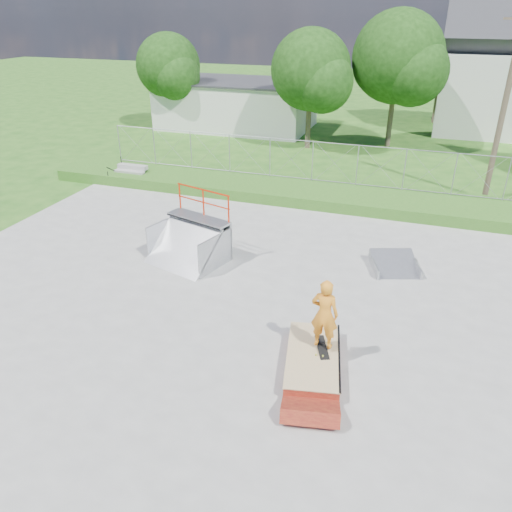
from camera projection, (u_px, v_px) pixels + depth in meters
The scene contains 17 objects.
ground at pixel (225, 308), 14.11m from camera, with size 120.00×120.00×0.00m, color #255719.
concrete_pad at pixel (225, 307), 14.10m from camera, with size 20.00×16.00×0.04m, color gray.
grass_berm at pixel (306, 193), 22.01m from camera, with size 24.00×3.00×0.50m, color #255719.
grind_box at pixel (313, 360), 11.73m from camera, with size 1.69×2.72×0.38m.
quarter_pipe at pixel (186, 231), 16.11m from camera, with size 2.29×1.94×2.29m, color #A1A3A9, non-canonical shape.
flat_bank_ramp at pixel (395, 265), 16.01m from camera, with size 1.39×1.48×0.42m, color #A1A3A9, non-canonical shape.
skateboard at pixel (322, 348), 11.79m from camera, with size 0.22×0.80×0.02m, color black.
skater at pixel (324, 317), 11.39m from camera, with size 0.64×0.42×1.75m, color orange.
concrete_stairs at pixel (128, 176), 23.73m from camera, with size 1.50×1.60×0.80m, color gray, non-canonical shape.
chain_link_fence at pixel (312, 161), 22.34m from camera, with size 20.00×0.06×1.80m, color #93979B, non-canonical shape.
utility_building_flat at pixel (237, 105), 34.32m from camera, with size 10.00×6.00×3.00m, color silver.
gable_house at pixel (508, 72), 31.73m from camera, with size 8.40×6.08×8.94m.
utility_pole at pixel (504, 106), 20.27m from camera, with size 0.24×0.24×8.00m, color brown.
tree_left_near at pixel (314, 74), 27.76m from camera, with size 4.76×4.48×6.65m.
tree_center at pixel (402, 61), 27.85m from camera, with size 5.44×5.12×7.60m.
tree_left_far at pixel (171, 69), 32.49m from camera, with size 4.42×4.16×6.18m.
tree_back_mid at pixel (445, 70), 34.49m from camera, with size 4.08×3.84×5.70m.
Camera 1 is at (4.68, -11.00, 7.68)m, focal length 35.00 mm.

